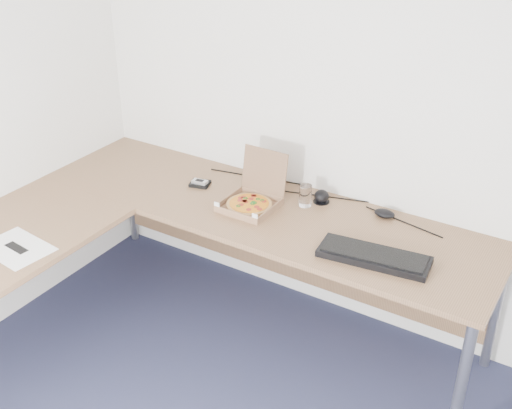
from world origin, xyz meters
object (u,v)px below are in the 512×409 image
Objects in this scene: wallet at (200,184)px; drinking_glass at (305,195)px; keyboard at (374,257)px; desk at (160,232)px; pizza_box at (251,201)px.

drinking_glass is at bearing -7.67° from wallet.
keyboard is at bearing -29.79° from drinking_glass.
desk is at bearing -131.66° from drinking_glass.
keyboard reaches higher than desk.
drinking_glass is 1.10× the size of wallet.
wallet is (-0.37, 0.06, -0.02)m from pizza_box.
pizza_box is at bearing 163.24° from keyboard.
desk is 23.62× the size of wallet.
desk is 21.47× the size of drinking_glass.
keyboard is (0.74, -0.13, -0.02)m from pizza_box.
pizza_box is 0.75m from keyboard.
pizza_box is 0.61× the size of keyboard.
wallet is (-1.12, 0.19, -0.01)m from keyboard.
drinking_glass reaches higher than desk.
drinking_glass is at bearing 35.41° from pizza_box.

